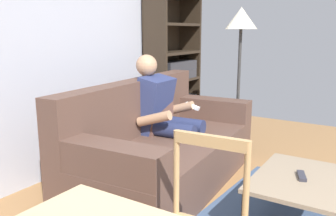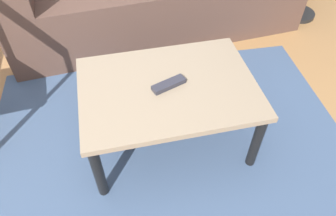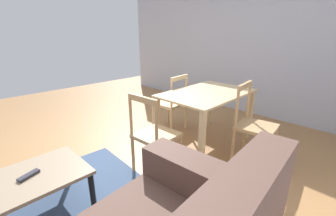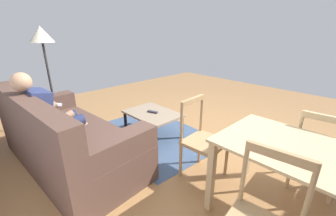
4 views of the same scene
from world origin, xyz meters
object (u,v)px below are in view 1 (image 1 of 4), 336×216
Objects in this scene: person_lounging at (165,115)px; tv_remote at (302,176)px; bookshelf at (173,77)px; floor_lamp at (241,32)px; couch at (161,148)px; coffee_table at (300,184)px.

person_lounging reaches higher than tv_remote.
tv_remote is 2.71m from bookshelf.
tv_remote is 1.99m from floor_lamp.
couch is 1.31m from coffee_table.
bookshelf is 1.13× the size of floor_lamp.
coffee_table is at bearing -96.33° from couch.
floor_lamp is at bearing 37.09° from coffee_table.
coffee_table is (-0.33, -1.37, -0.28)m from person_lounging.
tv_remote is at bearing -59.89° from coffee_table.
bookshelf is 1.28m from floor_lamp.
coffee_table is 2.02m from floor_lamp.
person_lounging is 1.44m from coffee_table.
person_lounging is 0.63× the size of bookshelf.
floor_lamp is (1.04, -0.34, 0.80)m from person_lounging.
person_lounging is 1.43m from tv_remote.
coffee_table is 0.51× the size of floor_lamp.
tv_remote is at bearing -127.95° from bookshelf.
coffee_table is 2.72m from bookshelf.
couch is 1.31× the size of floor_lamp.
coffee_table is at bearing -142.91° from floor_lamp.
person_lounging is at bearing -32.85° from tv_remote.
bookshelf is at bearing 29.02° from person_lounging.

